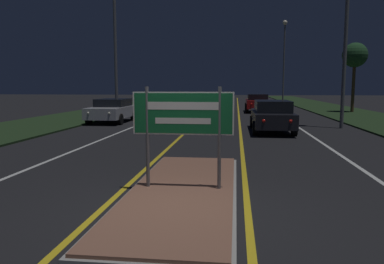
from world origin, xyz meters
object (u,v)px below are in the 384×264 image
streetlight_left_near (114,10)px  streetlight_right_far (284,50)px  highway_sign (183,118)px  car_receding_1 (257,103)px  car_receding_0 (272,115)px  car_approaching_0 (112,110)px

streetlight_left_near → streetlight_right_far: streetlight_left_near is taller
highway_sign → car_receding_1: (2.70, 23.07, -0.71)m
streetlight_right_far → highway_sign: bearing=-99.7°
streetlight_right_far → car_receding_0: bearing=-97.9°
highway_sign → streetlight_right_far: size_ratio=0.21×
car_receding_1 → car_approaching_0: 12.79m
streetlight_left_near → car_receding_0: streetlight_left_near is taller
streetlight_right_far → car_receding_0: size_ratio=2.06×
streetlight_right_far → car_approaching_0: streetlight_right_far is taller
streetlight_right_far → car_approaching_0: 28.16m
streetlight_right_far → car_approaching_0: (-12.62, -24.56, -5.56)m
highway_sign → car_receding_1: bearing=83.3°
car_receding_1 → highway_sign: bearing=-96.7°
highway_sign → car_receding_0: bearing=75.5°
streetlight_right_far → car_receding_1: 16.65m
car_receding_0 → car_approaching_0: bearing=158.2°
car_receding_0 → highway_sign: bearing=-104.5°
car_receding_1 → car_approaching_0: bearing=-133.2°
highway_sign → streetlight_right_far: streetlight_right_far is taller
streetlight_left_near → car_approaching_0: (0.11, -1.17, -5.83)m
streetlight_right_far → car_receding_0: 28.85m
car_receding_1 → car_receding_0: bearing=-90.2°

